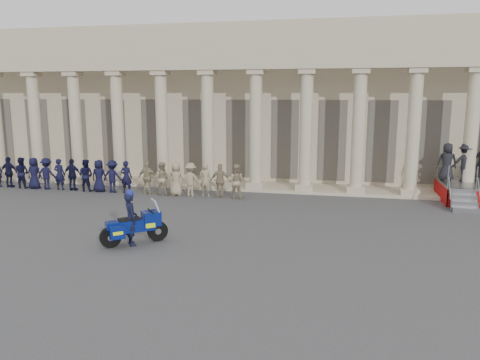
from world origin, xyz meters
The scene contains 5 objects.
ground centered at (0.00, 0.00, 0.00)m, with size 90.00×90.00×0.00m, color #3D3D40.
building centered at (0.00, 14.74, 4.52)m, with size 40.00×12.50×9.00m.
officer_rank centered at (-6.55, 5.91, 0.85)m, with size 15.25×0.64×1.70m.
motorcycle centered at (-1.07, -1.78, 0.65)m, with size 1.95×1.72×1.50m.
rider centered at (-1.17, -1.86, 0.95)m, with size 0.76×0.80×1.92m.
Camera 1 is at (5.73, -16.05, 5.09)m, focal length 35.00 mm.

